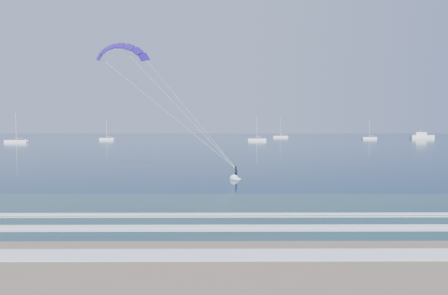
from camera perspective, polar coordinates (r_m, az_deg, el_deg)
ground at (r=21.90m, az=-6.63°, el=-14.86°), size 900.00×900.00×0.00m
kitesurfer_rig at (r=50.81m, az=-6.72°, el=5.84°), size 19.50×4.39×18.17m
motor_yacht at (r=282.49m, az=26.38°, el=1.49°), size 14.19×3.78×5.97m
sailboat_0 at (r=202.11m, az=-27.54°, el=0.81°), size 9.90×2.40×13.29m
sailboat_1 at (r=226.58m, az=-16.41°, el=1.19°), size 7.51×2.40×10.48m
sailboat_2 at (r=204.50m, az=4.71°, el=1.13°), size 8.98×2.40×12.43m
sailboat_3 at (r=275.64m, az=8.04°, el=1.55°), size 9.85×2.40×13.24m
sailboat_4 at (r=252.43m, az=20.03°, el=1.29°), size 8.32×2.40×11.41m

